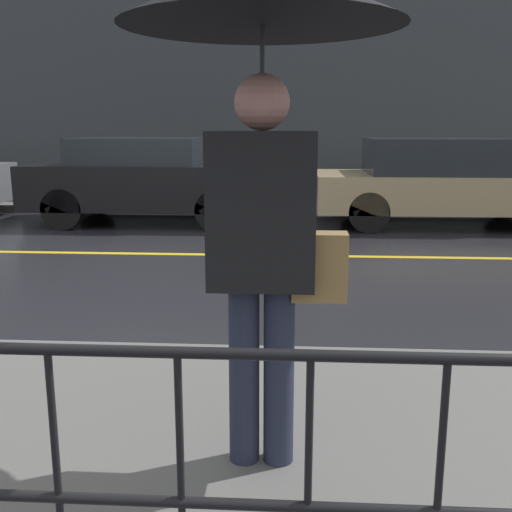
% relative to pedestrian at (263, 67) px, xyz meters
% --- Properties ---
extents(ground_plane, '(80.00, 80.00, 0.00)m').
position_rel_pedestrian_xyz_m(ground_plane, '(-1.75, 5.18, -1.91)').
color(ground_plane, black).
extents(sidewalk_far, '(28.00, 2.05, 0.14)m').
position_rel_pedestrian_xyz_m(sidewalk_far, '(-1.75, 9.90, -1.84)').
color(sidewalk_far, '#60605E').
rests_on(sidewalk_far, ground_plane).
extents(lane_marking, '(25.20, 0.12, 0.01)m').
position_rel_pedestrian_xyz_m(lane_marking, '(-1.75, 5.18, -1.91)').
color(lane_marking, gold).
rests_on(lane_marking, ground_plane).
extents(building_storefront, '(28.00, 0.30, 4.66)m').
position_rel_pedestrian_xyz_m(building_storefront, '(-1.75, 11.08, 0.42)').
color(building_storefront, '#383D42').
rests_on(building_storefront, ground_plane).
extents(pedestrian, '(1.17, 1.17, 2.19)m').
position_rel_pedestrian_xyz_m(pedestrian, '(0.00, 0.00, 0.00)').
color(pedestrian, '#23283D').
rests_on(pedestrian, sidewalk_near).
extents(car_black, '(4.10, 1.93, 1.47)m').
position_rel_pedestrian_xyz_m(car_black, '(-2.42, 7.86, -1.14)').
color(car_black, black).
rests_on(car_black, ground_plane).
extents(car_tan, '(4.31, 1.85, 1.47)m').
position_rel_pedestrian_xyz_m(car_tan, '(2.62, 7.86, -1.17)').
color(car_tan, tan).
rests_on(car_tan, ground_plane).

